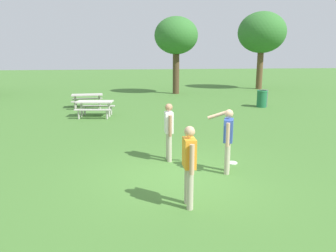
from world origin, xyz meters
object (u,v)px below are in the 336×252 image
Objects in this scene: frisbee at (232,163)px; tree_slender_mid at (262,33)px; trash_can_beside_table at (262,99)px; picnic_table_near at (95,105)px; tree_far_right at (176,36)px; person_catcher at (169,128)px; picnic_table_far at (87,98)px; person_thrower at (189,161)px; person_bystander at (228,136)px; trash_can_further_along at (263,98)px.

frisbee is 0.04× the size of tree_slender_mid.
tree_slender_mid reaches higher than trash_can_beside_table.
picnic_table_near is (-4.25, 7.69, 0.55)m from frisbee.
tree_slender_mid is (7.82, 2.52, 0.47)m from tree_far_right.
person_catcher reaches higher than picnic_table_far.
person_thrower is 1.00× the size of person_bystander.
person_thrower is 1.71× the size of trash_can_further_along.
frisbee is 0.29× the size of trash_can_further_along.
tree_slender_mid reaches higher than trash_can_further_along.
picnic_table_far is at bearing -148.40° from tree_slender_mid.
trash_can_further_along is 11.20m from tree_slender_mid.
person_thrower is 2.22m from person_bystander.
person_thrower is 5.90× the size of frisbee.
person_thrower is 0.87× the size of picnic_table_near.
person_bystander is 1.71× the size of trash_can_further_along.
person_bystander reaches higher than trash_can_beside_table.
picnic_table_near is (-2.49, 10.12, -0.38)m from person_thrower.
person_catcher is 2.02m from frisbee.
picnic_table_far is (-3.16, 10.07, -0.38)m from person_catcher.
person_catcher is 1.00× the size of person_bystander.
trash_can_beside_table is at bearing -122.18° from trash_can_further_along.
frisbee is 0.15× the size of picnic_table_near.
trash_can_further_along is at bearing 61.68° from person_bystander.
picnic_table_near and picnic_table_far have the same top height.
picnic_table_near is 2.97m from picnic_table_far.
picnic_table_far is 1.87× the size of trash_can_further_along.
frisbee is 17.23m from tree_far_right.
tree_slender_mid is at bearing 59.97° from person_catcher.
picnic_table_far is at bearing 174.25° from trash_can_further_along.
person_catcher is at bearing -100.38° from tree_far_right.
tree_far_right is (3.00, 19.08, 3.33)m from person_thrower.
picnic_table_near is at bearing 114.73° from person_bystander.
picnic_table_far is at bearing 102.18° from picnic_table_near.
tree_slender_mid reaches higher than frisbee.
trash_can_further_along reaches higher than frisbee.
person_thrower and person_catcher have the same top height.
trash_can_further_along is at bearing -112.31° from tree_slender_mid.
tree_slender_mid is at bearing 67.69° from trash_can_further_along.
person_catcher and person_bystander have the same top height.
frisbee is (1.76, 2.43, -0.93)m from person_thrower.
person_catcher is at bearing 89.18° from person_thrower.
frisbee is (0.40, 0.67, -0.95)m from person_bystander.
tree_far_right reaches higher than trash_can_beside_table.
trash_can_further_along reaches higher than picnic_table_far.
trash_can_further_along is at bearing 60.18° from person_thrower.
person_thrower is 13.60m from trash_can_beside_table.
person_catcher is 0.25× the size of tree_slender_mid.
trash_can_beside_table is 9.03m from tree_far_right.
picnic_table_near is at bearing -169.75° from trash_can_beside_table.
tree_slender_mid is (10.82, 21.60, 3.80)m from person_thrower.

